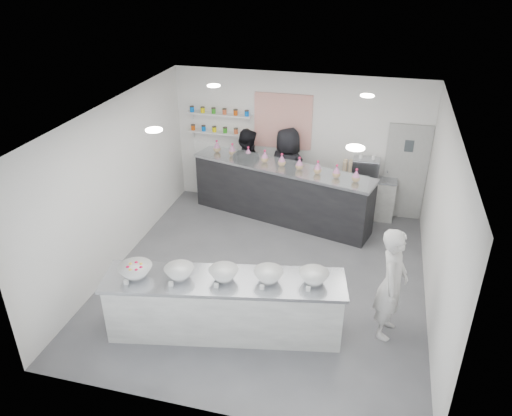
{
  "coord_description": "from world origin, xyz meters",
  "views": [
    {
      "loc": [
        1.67,
        -7.14,
        5.26
      ],
      "look_at": [
        -0.28,
        0.4,
        1.17
      ],
      "focal_mm": 35.0,
      "sensor_mm": 36.0,
      "label": 1
    }
  ],
  "objects": [
    {
      "name": "floor",
      "position": [
        0.0,
        0.0,
        0.0
      ],
      "size": [
        6.0,
        6.0,
        0.0
      ],
      "primitive_type": "plane",
      "color": "#515156",
      "rests_on": "ground"
    },
    {
      "name": "ceiling",
      "position": [
        0.0,
        0.0,
        3.0
      ],
      "size": [
        6.0,
        6.0,
        0.0
      ],
      "primitive_type": "plane",
      "rotation": [
        3.14,
        0.0,
        0.0
      ],
      "color": "white",
      "rests_on": "floor"
    },
    {
      "name": "back_wall",
      "position": [
        0.0,
        3.0,
        1.5
      ],
      "size": [
        5.5,
        0.0,
        5.5
      ],
      "primitive_type": "plane",
      "rotation": [
        1.57,
        0.0,
        0.0
      ],
      "color": "white",
      "rests_on": "floor"
    },
    {
      "name": "left_wall",
      "position": [
        -2.75,
        0.0,
        1.5
      ],
      "size": [
        0.0,
        6.0,
        6.0
      ],
      "primitive_type": "plane",
      "rotation": [
        1.57,
        0.0,
        1.57
      ],
      "color": "white",
      "rests_on": "floor"
    },
    {
      "name": "right_wall",
      "position": [
        2.75,
        0.0,
        1.5
      ],
      "size": [
        0.0,
        6.0,
        6.0
      ],
      "primitive_type": "plane",
      "rotation": [
        1.57,
        0.0,
        -1.57
      ],
      "color": "white",
      "rests_on": "floor"
    },
    {
      "name": "back_door",
      "position": [
        2.3,
        2.97,
        1.05
      ],
      "size": [
        0.88,
        0.04,
        2.1
      ],
      "primitive_type": "cube",
      "color": "#9FA09D",
      "rests_on": "floor"
    },
    {
      "name": "pattern_panel",
      "position": [
        -0.35,
        2.98,
        1.95
      ],
      "size": [
        1.25,
        0.03,
        1.2
      ],
      "primitive_type": "cube",
      "color": "#E35242",
      "rests_on": "back_wall"
    },
    {
      "name": "jar_shelf_lower",
      "position": [
        -1.75,
        2.9,
        1.6
      ],
      "size": [
        1.45,
        0.22,
        0.04
      ],
      "primitive_type": "cube",
      "color": "silver",
      "rests_on": "back_wall"
    },
    {
      "name": "jar_shelf_upper",
      "position": [
        -1.75,
        2.9,
        2.02
      ],
      "size": [
        1.45,
        0.22,
        0.04
      ],
      "primitive_type": "cube",
      "color": "silver",
      "rests_on": "back_wall"
    },
    {
      "name": "preserve_jars",
      "position": [
        -1.75,
        2.88,
        1.88
      ],
      "size": [
        1.45,
        0.1,
        0.56
      ],
      "primitive_type": null,
      "color": "#D34F0B",
      "rests_on": "jar_shelf_lower"
    },
    {
      "name": "downlight_0",
      "position": [
        -1.4,
        -1.0,
        2.98
      ],
      "size": [
        0.24,
        0.24,
        0.02
      ],
      "primitive_type": "cylinder",
      "color": "white",
      "rests_on": "ceiling"
    },
    {
      "name": "downlight_1",
      "position": [
        1.4,
        -1.0,
        2.98
      ],
      "size": [
        0.24,
        0.24,
        0.02
      ],
      "primitive_type": "cylinder",
      "color": "white",
      "rests_on": "ceiling"
    },
    {
      "name": "downlight_2",
      "position": [
        -1.4,
        1.6,
        2.98
      ],
      "size": [
        0.24,
        0.24,
        0.02
      ],
      "primitive_type": "cylinder",
      "color": "white",
      "rests_on": "ceiling"
    },
    {
      "name": "downlight_3",
      "position": [
        1.4,
        1.6,
        2.98
      ],
      "size": [
        0.24,
        0.24,
        0.02
      ],
      "primitive_type": "cylinder",
      "color": "white",
      "rests_on": "ceiling"
    },
    {
      "name": "prep_counter",
      "position": [
        -0.27,
        -1.5,
        0.48
      ],
      "size": [
        3.64,
        1.47,
        0.97
      ],
      "primitive_type": "cube",
      "rotation": [
        0.0,
        0.0,
        0.19
      ],
      "color": "#A0A09C",
      "rests_on": "floor"
    },
    {
      "name": "back_bar",
      "position": [
        -0.2,
        2.24,
        0.61
      ],
      "size": [
        4.02,
        1.72,
        1.23
      ],
      "primitive_type": "cube",
      "rotation": [
        0.0,
        0.0,
        -0.26
      ],
      "color": "black",
      "rests_on": "floor"
    },
    {
      "name": "sneeze_guard",
      "position": [
        -0.29,
        1.91,
        1.4
      ],
      "size": [
        3.78,
        1.02,
        0.34
      ],
      "primitive_type": "cube",
      "rotation": [
        0.0,
        0.0,
        -0.26
      ],
      "color": "white",
      "rests_on": "back_bar"
    },
    {
      "name": "espresso_ledge",
      "position": [
        1.55,
        2.78,
        0.46
      ],
      "size": [
        1.23,
        0.39,
        0.91
      ],
      "primitive_type": "cube",
      "color": "#A0A09C",
      "rests_on": "floor"
    },
    {
      "name": "espresso_machine",
      "position": [
        1.49,
        2.78,
        1.12
      ],
      "size": [
        0.55,
        0.38,
        0.42
      ],
      "primitive_type": "cube",
      "color": "#93969E",
      "rests_on": "espresso_ledge"
    },
    {
      "name": "cup_stacks",
      "position": [
        1.11,
        2.78,
        1.09
      ],
      "size": [
        0.24,
        0.24,
        0.36
      ],
      "primitive_type": null,
      "color": "#D1A48A",
      "rests_on": "espresso_ledge"
    },
    {
      "name": "prep_bowls",
      "position": [
        -0.27,
        -1.5,
        1.06
      ],
      "size": [
        3.09,
        1.11,
        0.18
      ],
      "primitive_type": null,
      "rotation": [
        0.0,
        0.0,
        0.19
      ],
      "color": "white",
      "rests_on": "prep_counter"
    },
    {
      "name": "label_cards",
      "position": [
        -0.38,
        -2.03,
        1.0
      ],
      "size": [
        2.66,
        0.04,
        0.07
      ],
      "primitive_type": null,
      "color": "white",
      "rests_on": "prep_counter"
    },
    {
      "name": "cookie_bags",
      "position": [
        -0.2,
        2.24,
        1.37
      ],
      "size": [
        3.29,
        1.02,
        0.28
      ],
      "primitive_type": null,
      "rotation": [
        0.0,
        0.0,
        -0.26
      ],
      "color": "#CA5CA1",
      "rests_on": "back_bar"
    },
    {
      "name": "woman_prep",
      "position": [
        2.11,
        -0.9,
        0.9
      ],
      "size": [
        0.53,
        0.72,
        1.8
      ],
      "primitive_type": "imported",
      "rotation": [
        0.0,
        0.0,
        1.41
      ],
      "color": "silver",
      "rests_on": "floor"
    },
    {
      "name": "staff_left",
      "position": [
        -1.07,
        2.6,
        0.92
      ],
      "size": [
        1.04,
        0.9,
        1.84
      ],
      "primitive_type": "imported",
      "rotation": [
        0.0,
        0.0,
        2.88
      ],
      "color": "black",
      "rests_on": "floor"
    },
    {
      "name": "staff_right",
      "position": [
        -0.16,
        2.6,
        0.97
      ],
      "size": [
        1.11,
        0.94,
        1.93
      ],
      "primitive_type": "imported",
      "rotation": [
        0.0,
        0.0,
        2.73
      ],
      "color": "black",
      "rests_on": "floor"
    }
  ]
}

